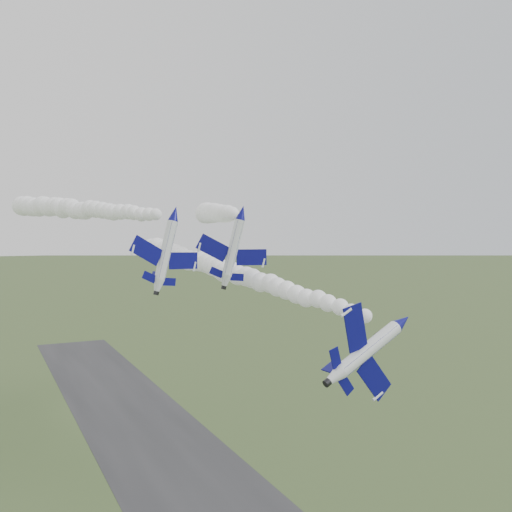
{
  "coord_description": "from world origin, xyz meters",
  "views": [
    {
      "loc": [
        -30.3,
        -59.95,
        41.27
      ],
      "look_at": [
        5.36,
        13.28,
        37.81
      ],
      "focal_mm": 40.0,
      "sensor_mm": 36.0,
      "label": 1
    }
  ],
  "objects": [
    {
      "name": "runway",
      "position": [
        0.0,
        30.0,
        0.02
      ],
      "size": [
        24.0,
        260.0,
        0.04
      ],
      "primitive_type": "cube",
      "color": "#2A2A2C",
      "rests_on": "ground"
    },
    {
      "name": "jet_lead",
      "position": [
        12.96,
        -9.4,
        31.05
      ],
      "size": [
        5.43,
        13.88,
        10.32
      ],
      "rotation": [
        0.0,
        1.12,
        0.12
      ],
      "color": "white"
    },
    {
      "name": "smoke_trail_jet_lead",
      "position": [
        8.39,
        30.52,
        34.4
      ],
      "size": [
        13.36,
        72.63,
        4.55
      ],
      "primitive_type": null,
      "rotation": [
        0.0,
        0.0,
        0.12
      ],
      "color": "silver"
    },
    {
      "name": "jet_pair_left",
      "position": [
        -5.24,
        17.72,
        43.88
      ],
      "size": [
        10.59,
        12.87,
        3.94
      ],
      "rotation": [
        0.0,
        0.26,
        0.21
      ],
      "color": "white"
    },
    {
      "name": "smoke_trail_jet_pair_left",
      "position": [
        -13.91,
        53.25,
        45.68
      ],
      "size": [
        17.86,
        65.63,
        4.48
      ],
      "primitive_type": null,
      "rotation": [
        0.0,
        0.0,
        0.21
      ],
      "color": "silver"
    },
    {
      "name": "jet_pair_right",
      "position": [
        5.65,
        18.71,
        44.21
      ],
      "size": [
        10.8,
        13.02,
        3.9
      ],
      "rotation": [
        0.0,
        0.24,
        -0.22
      ],
      "color": "white"
    },
    {
      "name": "smoke_trail_jet_pair_right",
      "position": [
        13.53,
        48.48,
        45.13
      ],
      "size": [
        16.9,
        54.49,
        4.85
      ],
      "primitive_type": null,
      "rotation": [
        0.0,
        0.0,
        -0.22
      ],
      "color": "silver"
    }
  ]
}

